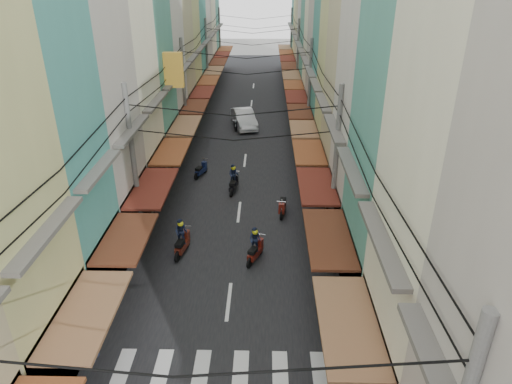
# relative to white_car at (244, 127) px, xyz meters

# --- Properties ---
(ground) EXTENTS (160.00, 160.00, 0.00)m
(ground) POSITION_rel_white_car_xyz_m (0.42, -21.98, 0.00)
(ground) COLOR slate
(ground) RESTS_ON ground
(road) EXTENTS (10.00, 80.00, 0.02)m
(road) POSITION_rel_white_car_xyz_m (0.42, -1.98, 0.01)
(road) COLOR black
(road) RESTS_ON ground
(sidewalk_left) EXTENTS (3.00, 80.00, 0.06)m
(sidewalk_left) POSITION_rel_white_car_xyz_m (-6.08, -1.98, 0.03)
(sidewalk_left) COLOR gray
(sidewalk_left) RESTS_ON ground
(sidewalk_right) EXTENTS (3.00, 80.00, 0.06)m
(sidewalk_right) POSITION_rel_white_car_xyz_m (6.92, -1.98, 0.03)
(sidewalk_right) COLOR gray
(sidewalk_right) RESTS_ON ground
(crosswalk) EXTENTS (7.55, 2.40, 0.01)m
(crosswalk) POSITION_rel_white_car_xyz_m (0.42, -27.98, 0.03)
(crosswalk) COLOR silver
(crosswalk) RESTS_ON ground
(building_row_left) EXTENTS (7.80, 67.67, 23.70)m
(building_row_left) POSITION_rel_white_car_xyz_m (-7.50, -5.42, 9.78)
(building_row_left) COLOR beige
(building_row_left) RESTS_ON ground
(building_row_right) EXTENTS (7.80, 68.98, 22.59)m
(building_row_right) POSITION_rel_white_car_xyz_m (8.33, -5.54, 9.41)
(building_row_right) COLOR teal
(building_row_right) RESTS_ON ground
(utility_poles) EXTENTS (10.20, 66.13, 8.20)m
(utility_poles) POSITION_rel_white_car_xyz_m (0.42, -6.97, 6.59)
(utility_poles) COLOR slate
(utility_poles) RESTS_ON ground
(white_car) EXTENTS (5.90, 3.42, 1.96)m
(white_car) POSITION_rel_white_car_xyz_m (0.00, 0.00, 0.00)
(white_car) COLOR silver
(white_car) RESTS_ON ground
(bicycle) EXTENTS (1.94, 1.26, 1.25)m
(bicycle) POSITION_rel_white_car_xyz_m (6.80, -18.98, 0.00)
(bicycle) COLOR black
(bicycle) RESTS_ON ground
(moving_scooters) EXTENTS (5.75, 21.92, 1.92)m
(moving_scooters) POSITION_rel_white_car_xyz_m (-0.19, -15.91, 0.54)
(moving_scooters) COLOR black
(moving_scooters) RESTS_ON ground
(parked_scooters) EXTENTS (13.04, 13.47, 1.02)m
(parked_scooters) POSITION_rel_white_car_xyz_m (4.77, -26.61, 0.48)
(parked_scooters) COLOR black
(parked_scooters) RESTS_ON ground
(pedestrians) EXTENTS (11.83, 24.31, 2.25)m
(pedestrians) POSITION_rel_white_car_xyz_m (-4.22, -20.18, 1.07)
(pedestrians) COLOR #26202A
(pedestrians) RESTS_ON ground
(market_umbrella) EXTENTS (2.02, 2.02, 2.13)m
(market_umbrella) POSITION_rel_white_car_xyz_m (7.02, -26.54, 1.88)
(market_umbrella) COLOR #B2B2B7
(market_umbrella) RESTS_ON ground
(traffic_sign) EXTENTS (0.10, 0.71, 3.24)m
(traffic_sign) POSITION_rel_white_car_xyz_m (5.72, -27.57, 2.39)
(traffic_sign) COLOR slate
(traffic_sign) RESTS_ON ground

